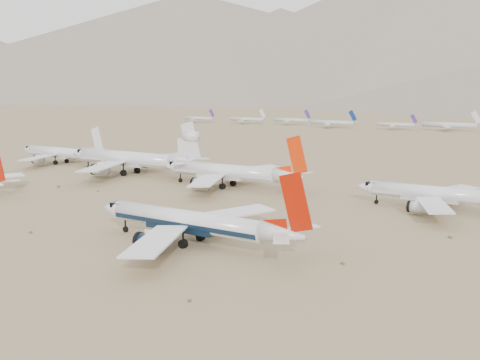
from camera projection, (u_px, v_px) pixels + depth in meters
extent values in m
plane|color=olive|center=(229.00, 246.00, 111.23)|extent=(7000.00, 7000.00, 0.00)
cylinder|color=white|center=(186.00, 220.00, 112.50)|extent=(37.06, 4.38, 4.38)
cube|color=#0D1D30|center=(186.00, 223.00, 112.59)|extent=(36.32, 4.45, 0.99)
sphere|color=white|center=(121.00, 210.00, 122.09)|extent=(4.38, 4.38, 4.38)
cube|color=black|center=(119.00, 205.00, 122.23)|extent=(3.07, 2.85, 1.10)
cone|color=white|center=(283.00, 234.00, 100.59)|extent=(9.27, 4.38, 4.38)
cube|color=white|center=(156.00, 240.00, 100.24)|extent=(14.31, 22.56, 0.69)
cube|color=white|center=(281.00, 238.00, 95.99)|extent=(5.88, 7.69, 0.26)
cylinder|color=#0D1D30|center=(150.00, 242.00, 106.39)|extent=(5.15, 3.15, 3.15)
cube|color=white|center=(231.00, 213.00, 122.06)|extent=(14.31, 22.56, 0.69)
cube|color=white|center=(301.00, 228.00, 103.14)|extent=(5.88, 7.69, 0.26)
cylinder|color=#0D1D30|center=(203.00, 223.00, 121.67)|extent=(5.15, 3.15, 3.15)
cube|color=#AB1403|center=(296.00, 202.00, 98.19)|extent=(7.02, 0.35, 11.57)
cylinder|color=black|center=(126.00, 229.00, 122.26)|extent=(1.31, 0.55, 1.31)
cylinder|color=black|center=(183.00, 244.00, 109.82)|extent=(1.84, 1.10, 1.84)
cylinder|color=black|center=(201.00, 237.00, 114.97)|extent=(1.84, 1.10, 1.84)
cube|color=white|center=(9.00, 181.00, 160.64)|extent=(4.94, 6.46, 0.22)
cylinder|color=white|center=(434.00, 193.00, 143.54)|extent=(33.20, 4.04, 4.04)
cube|color=silver|center=(434.00, 195.00, 143.62)|extent=(32.54, 4.10, 0.91)
sphere|color=white|center=(374.00, 188.00, 152.13)|extent=(4.04, 4.04, 4.04)
cube|color=black|center=(372.00, 184.00, 152.26)|extent=(2.82, 2.62, 1.01)
cube|color=white|center=(434.00, 205.00, 132.51)|extent=(12.82, 20.21, 0.62)
cylinder|color=silver|center=(419.00, 208.00, 138.02)|extent=(4.61, 2.91, 2.91)
cube|color=white|center=(452.00, 190.00, 152.15)|extent=(12.82, 20.21, 0.62)
cylinder|color=silver|center=(433.00, 197.00, 151.81)|extent=(4.61, 2.91, 2.91)
cylinder|color=black|center=(376.00, 202.00, 152.28)|extent=(1.21, 0.50, 1.21)
cylinder|color=black|center=(436.00, 210.00, 141.09)|extent=(1.69, 1.01, 1.69)
cylinder|color=black|center=(441.00, 206.00, 145.83)|extent=(1.69, 1.01, 1.69)
cylinder|color=white|center=(224.00, 171.00, 177.24)|extent=(38.84, 4.75, 4.75)
cube|color=silver|center=(224.00, 173.00, 177.34)|extent=(38.07, 4.82, 1.07)
sphere|color=white|center=(177.00, 167.00, 187.30)|extent=(4.75, 4.75, 4.75)
cube|color=black|center=(176.00, 163.00, 187.45)|extent=(3.32, 3.09, 1.19)
cone|color=white|center=(289.00, 176.00, 164.76)|extent=(9.71, 4.75, 4.75)
cube|color=white|center=(207.00, 180.00, 164.33)|extent=(15.00, 23.64, 0.73)
cube|color=white|center=(288.00, 177.00, 159.92)|extent=(6.17, 8.06, 0.28)
cylinder|color=silver|center=(202.00, 184.00, 170.79)|extent=(5.39, 3.42, 3.42)
cube|color=white|center=(252.00, 169.00, 187.33)|extent=(15.00, 23.64, 0.73)
cube|color=white|center=(300.00, 173.00, 167.45)|extent=(6.17, 8.06, 0.28)
cylinder|color=silver|center=(234.00, 175.00, 186.93)|extent=(5.39, 3.42, 3.42)
cube|color=red|center=(297.00, 155.00, 162.23)|extent=(7.36, 0.38, 12.13)
cylinder|color=black|center=(180.00, 180.00, 187.48)|extent=(1.42, 0.59, 1.42)
cylinder|color=black|center=(222.00, 186.00, 174.37)|extent=(1.99, 1.19, 1.99)
cylinder|color=black|center=(233.00, 183.00, 179.94)|extent=(1.99, 1.19, 1.99)
cylinder|color=white|center=(126.00, 158.00, 204.72)|extent=(44.86, 5.37, 5.37)
cube|color=silver|center=(126.00, 160.00, 204.83)|extent=(43.96, 5.45, 1.21)
sphere|color=white|center=(85.00, 155.00, 216.33)|extent=(5.37, 5.37, 5.37)
cube|color=black|center=(84.00, 151.00, 216.49)|extent=(3.76, 3.49, 1.34)
cone|color=white|center=(184.00, 162.00, 190.30)|extent=(11.21, 5.37, 5.37)
cube|color=white|center=(102.00, 166.00, 189.85)|extent=(17.32, 27.30, 0.84)
cube|color=white|center=(180.00, 163.00, 184.72)|extent=(7.12, 9.31, 0.32)
cylinder|color=silver|center=(101.00, 170.00, 197.29)|extent=(6.23, 3.87, 3.87)
cube|color=white|center=(160.00, 157.00, 216.31)|extent=(17.32, 27.30, 0.84)
cube|color=white|center=(197.00, 159.00, 193.39)|extent=(7.12, 9.31, 0.32)
cylinder|color=silver|center=(141.00, 163.00, 215.85)|extent=(6.23, 3.87, 3.87)
cube|color=white|center=(191.00, 141.00, 187.39)|extent=(8.50, 0.43, 14.01)
cylinder|color=white|center=(191.00, 136.00, 186.93)|extent=(5.61, 3.48, 3.48)
cylinder|color=black|center=(88.00, 168.00, 216.53)|extent=(1.61, 0.67, 1.61)
cylinder|color=black|center=(123.00, 173.00, 201.44)|extent=(2.26, 1.34, 2.26)
cylinder|color=black|center=(137.00, 170.00, 207.75)|extent=(2.26, 1.34, 2.26)
cylinder|color=white|center=(58.00, 152.00, 234.08)|extent=(35.54, 4.37, 4.37)
cube|color=silver|center=(58.00, 153.00, 234.17)|extent=(34.83, 4.43, 0.98)
sphere|color=white|center=(32.00, 150.00, 243.27)|extent=(4.37, 4.37, 4.37)
cube|color=black|center=(31.00, 147.00, 243.41)|extent=(3.06, 2.84, 1.09)
cone|color=white|center=(94.00, 155.00, 222.65)|extent=(8.89, 4.37, 4.37)
cube|color=white|center=(38.00, 157.00, 222.26)|extent=(13.73, 21.63, 0.67)
cube|color=white|center=(89.00, 155.00, 218.22)|extent=(5.64, 7.38, 0.26)
cylinder|color=silver|center=(39.00, 160.00, 228.16)|extent=(4.94, 3.14, 3.14)
cube|color=white|center=(85.00, 152.00, 243.31)|extent=(13.73, 21.63, 0.67)
cube|color=white|center=(104.00, 153.00, 225.11)|extent=(5.64, 7.38, 0.26)
cylinder|color=silver|center=(71.00, 156.00, 242.96)|extent=(4.94, 3.14, 3.14)
cube|color=white|center=(97.00, 140.00, 220.34)|extent=(6.74, 0.35, 11.10)
cylinder|color=black|center=(34.00, 160.00, 243.44)|extent=(1.31, 0.55, 1.31)
cylinder|color=black|center=(55.00, 163.00, 231.43)|extent=(1.83, 1.09, 1.83)
cylinder|color=black|center=(67.00, 161.00, 236.56)|extent=(1.83, 1.09, 1.83)
cylinder|color=silver|center=(199.00, 118.00, 524.73)|extent=(32.60, 3.22, 3.22)
cube|color=#462D86|center=(212.00, 113.00, 515.87)|extent=(6.49, 0.32, 8.18)
cube|color=silver|center=(194.00, 119.00, 517.73)|extent=(8.59, 15.01, 0.32)
cube|color=silver|center=(204.00, 118.00, 531.88)|extent=(8.59, 15.01, 0.32)
cylinder|color=silver|center=(247.00, 119.00, 505.94)|extent=(35.36, 3.49, 3.49)
cube|color=white|center=(262.00, 113.00, 496.33)|extent=(7.04, 0.35, 8.87)
cube|color=silver|center=(242.00, 120.00, 498.35)|extent=(9.32, 16.28, 0.35)
cube|color=silver|center=(252.00, 119.00, 513.70)|extent=(9.32, 16.28, 0.35)
cylinder|color=silver|center=(291.00, 120.00, 492.11)|extent=(34.93, 3.45, 3.45)
cube|color=#462D86|center=(307.00, 114.00, 482.62)|extent=(6.96, 0.35, 8.76)
cube|color=silver|center=(287.00, 121.00, 484.62)|extent=(9.20, 16.08, 0.35)
cube|color=silver|center=(295.00, 120.00, 499.79)|extent=(9.20, 16.08, 0.35)
cylinder|color=silver|center=(332.00, 123.00, 453.37)|extent=(38.20, 3.78, 3.78)
cube|color=navy|center=(353.00, 116.00, 442.99)|extent=(7.61, 0.38, 9.58)
cube|color=silver|center=(328.00, 124.00, 445.17)|extent=(10.07, 17.59, 0.38)
cube|color=silver|center=(336.00, 123.00, 461.76)|extent=(10.07, 17.59, 0.38)
cylinder|color=silver|center=(395.00, 125.00, 433.21)|extent=(30.94, 3.06, 3.06)
cube|color=#462D86|center=(414.00, 119.00, 424.81)|extent=(6.16, 0.31, 7.76)
cube|color=silver|center=(392.00, 126.00, 426.57)|extent=(8.15, 14.24, 0.31)
cube|color=silver|center=(398.00, 125.00, 440.01)|extent=(8.15, 14.24, 0.31)
cylinder|color=silver|center=(449.00, 125.00, 420.69)|extent=(40.81, 4.03, 4.03)
cube|color=white|center=(476.00, 117.00, 409.61)|extent=(8.13, 0.40, 10.24)
cube|color=silver|center=(446.00, 127.00, 411.93)|extent=(10.75, 18.79, 0.40)
cube|color=silver|center=(452.00, 125.00, 429.66)|extent=(10.75, 18.79, 0.40)
cone|color=slate|center=(53.00, 67.00, 2348.10)|extent=(1456.00, 1456.00, 260.00)
cone|color=slate|center=(190.00, 45.00, 2191.91)|extent=(3024.00, 3024.00, 420.00)
cone|color=slate|center=(280.00, 54.00, 1808.94)|extent=(1800.00, 1800.00, 300.00)
cone|color=slate|center=(444.00, 22.00, 1644.93)|extent=(2444.00, 2444.00, 470.00)
cone|color=slate|center=(32.00, 81.00, 1800.44)|extent=(1080.00, 1080.00, 120.00)
cone|color=slate|center=(232.00, 83.00, 1388.46)|extent=(855.00, 855.00, 95.00)
ellipsoid|color=brown|center=(59.00, 186.00, 178.10)|extent=(1.12, 1.12, 0.62)
ellipsoid|color=brown|center=(31.00, 232.00, 121.52)|extent=(0.84, 0.84, 0.46)
ellipsoid|color=brown|center=(161.00, 214.00, 139.00)|extent=(0.98, 0.98, 0.54)
ellipsoid|color=brown|center=(190.00, 300.00, 82.42)|extent=(0.70, 0.70, 0.39)
ellipsoid|color=brown|center=(343.00, 263.00, 99.91)|extent=(0.84, 0.84, 0.46)
ellipsoid|color=brown|center=(450.00, 237.00, 117.39)|extent=(0.98, 0.98, 0.54)
ellipsoid|color=brown|center=(98.00, 191.00, 170.65)|extent=(0.71, 0.71, 0.39)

